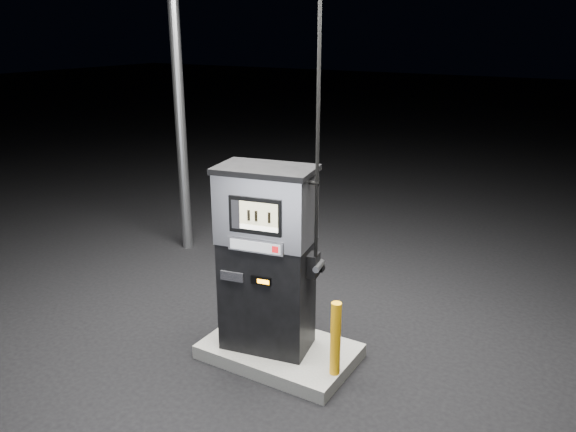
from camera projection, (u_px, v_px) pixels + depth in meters
The scene contains 5 objects.
ground at pixel (280, 357), 6.11m from camera, with size 80.00×80.00×0.00m, color black.
pump_island at pixel (280, 351), 6.09m from camera, with size 1.60×1.00×0.15m, color #61625D.
fuel_dispenser at pixel (267, 258), 5.76m from camera, with size 1.13×0.75×4.09m.
bollard_left at pixel (240, 294), 6.24m from camera, with size 0.12×0.12×0.88m, color #FFAB0E.
bollard_right at pixel (335, 339), 5.45m from camera, with size 0.10×0.10×0.77m, color #FFAB0E.
Camera 1 is at (2.80, -4.51, 3.40)m, focal length 35.00 mm.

